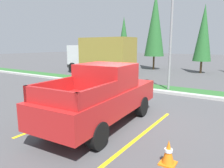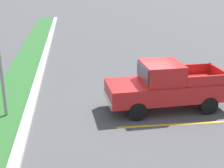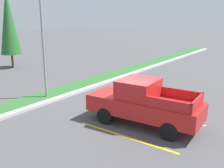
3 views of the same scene
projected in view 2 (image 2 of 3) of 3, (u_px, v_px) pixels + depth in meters
The scene contains 8 objects.
ground_plane at pixel (144, 108), 14.15m from camera, with size 120.00×120.00×0.00m, color #4C4C4F.
parking_line_near at pixel (177, 124), 12.63m from camera, with size 0.12×4.80×0.01m, color yellow.
parking_line_far at pixel (157, 95), 15.52m from camera, with size 0.12×4.80×0.01m, color yellow.
curb_strip at pixel (29, 112), 13.54m from camera, with size 56.00×0.40×0.15m, color #B2B2AD.
grass_median at pixel (2, 114), 13.42m from camera, with size 56.00×1.80×0.06m, color #2D662D.
pickup_truck_main at pixel (166, 86), 13.71m from camera, with size 2.24×5.34×2.10m.
street_light at pixel (0, 27), 12.08m from camera, with size 0.24×1.49×6.36m.
traffic_cone at pixel (173, 80), 16.70m from camera, with size 0.36×0.36×0.60m.
Camera 2 is at (-12.67, 3.04, 5.79)m, focal length 51.24 mm.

